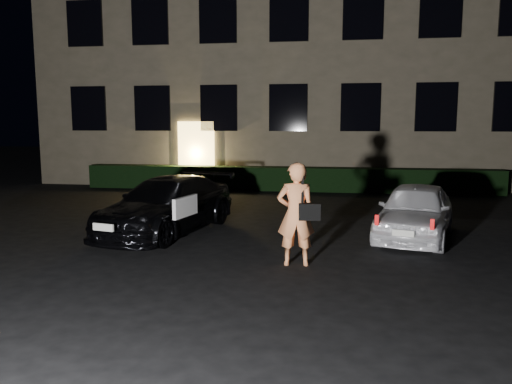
# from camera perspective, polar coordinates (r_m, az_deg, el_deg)

# --- Properties ---
(ground) EXTENTS (80.00, 80.00, 0.00)m
(ground) POSITION_cam_1_polar(r_m,az_deg,el_deg) (8.10, -3.46, -9.76)
(ground) COLOR black
(ground) RESTS_ON ground
(building) EXTENTS (20.00, 8.11, 12.00)m
(building) POSITION_cam_1_polar(r_m,az_deg,el_deg) (22.86, 4.69, 16.82)
(building) COLOR #675E49
(building) RESTS_ON ground
(hedge) EXTENTS (15.00, 0.70, 0.85)m
(hedge) POSITION_cam_1_polar(r_m,az_deg,el_deg) (18.23, 3.50, 1.51)
(hedge) COLOR black
(hedge) RESTS_ON ground
(sedan) EXTENTS (2.65, 4.53, 1.23)m
(sedan) POSITION_cam_1_polar(r_m,az_deg,el_deg) (11.43, -10.15, -1.48)
(sedan) COLOR black
(sedan) RESTS_ON ground
(hatch) EXTENTS (2.29, 3.73, 1.19)m
(hatch) POSITION_cam_1_polar(r_m,az_deg,el_deg) (11.19, 17.74, -2.05)
(hatch) COLOR white
(hatch) RESTS_ON ground
(man) EXTENTS (0.78, 0.51, 1.80)m
(man) POSITION_cam_1_polar(r_m,az_deg,el_deg) (8.62, 4.63, -2.52)
(man) COLOR #FF985A
(man) RESTS_ON ground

